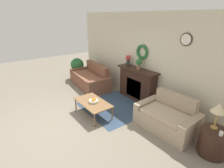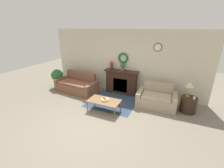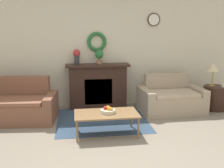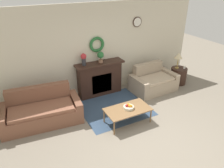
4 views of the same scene
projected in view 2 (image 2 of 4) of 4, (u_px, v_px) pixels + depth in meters
ground_plane at (92, 124)px, 4.58m from camera, size 16.00×16.00×0.00m
floor_rug at (113, 101)px, 5.95m from camera, size 1.82×1.72×0.01m
wall_back at (123, 62)px, 6.42m from camera, size 6.80×0.15×2.70m
fireplace at (121, 82)px, 6.54m from camera, size 1.47×0.41×1.04m
couch_left at (77, 85)px, 6.80m from camera, size 1.99×1.08×0.86m
loveseat_right at (156, 98)px, 5.54m from camera, size 1.43×0.92×0.82m
coffee_table at (104, 101)px, 5.18m from camera, size 1.12×0.62×0.40m
fruit_bowl at (105, 99)px, 5.15m from camera, size 0.26×0.26×0.12m
side_table_by_loveseat at (188, 105)px, 5.14m from camera, size 0.53×0.53×0.55m
table_lamp at (190, 85)px, 4.96m from camera, size 0.27×0.27×0.53m
mug at (194, 98)px, 4.90m from camera, size 0.07×0.07×0.09m
vase_on_mantel_left at (112, 65)px, 6.47m from camera, size 0.16×0.16×0.34m
potted_plant_on_mantel at (123, 66)px, 6.26m from camera, size 0.20×0.20×0.33m
potted_plant_floor_by_couch at (57, 76)px, 7.19m from camera, size 0.56×0.56×0.89m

